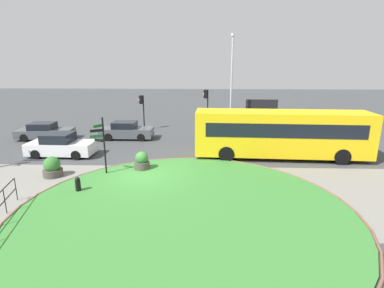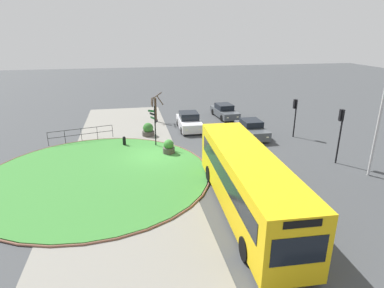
{
  "view_description": "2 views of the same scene",
  "coord_description": "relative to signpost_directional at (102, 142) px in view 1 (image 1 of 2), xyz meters",
  "views": [
    {
      "loc": [
        3.26,
        -15.45,
        6.07
      ],
      "look_at": [
        2.61,
        1.5,
        1.52
      ],
      "focal_mm": 28.08,
      "sensor_mm": 36.0,
      "label": 1
    },
    {
      "loc": [
        21.89,
        -1.56,
        8.75
      ],
      "look_at": [
        2.06,
        2.39,
        1.54
      ],
      "focal_mm": 29.97,
      "sensor_mm": 36.0,
      "label": 2
    }
  ],
  "objects": [
    {
      "name": "signpost_directional",
      "position": [
        0.0,
        0.0,
        0.0
      ],
      "size": [
        0.72,
        0.76,
        3.29
      ],
      "color": "black",
      "rests_on": "ground"
    },
    {
      "name": "planter_near_signpost",
      "position": [
        1.97,
        0.83,
        -1.39
      ],
      "size": [
        0.88,
        0.88,
        1.14
      ],
      "color": "#47423D",
      "rests_on": "ground"
    },
    {
      "name": "grass_island",
      "position": [
        4.8,
        -4.15,
        -1.85
      ],
      "size": [
        14.19,
        14.19,
        0.1
      ],
      "primitive_type": "cylinder",
      "color": "#387A33",
      "rests_on": "ground"
    },
    {
      "name": "ground",
      "position": [
        2.29,
        -0.27,
        -1.9
      ],
      "size": [
        120.0,
        120.0,
        0.0
      ],
      "primitive_type": "plane",
      "color": "#3D3F42"
    },
    {
      "name": "bollard_foreground",
      "position": [
        -0.5,
        -2.42,
        -1.5
      ],
      "size": [
        0.26,
        0.26,
        0.79
      ],
      "color": "black",
      "rests_on": "ground"
    },
    {
      "name": "car_far_lane",
      "position": [
        -7.55,
        8.0,
        -1.26
      ],
      "size": [
        4.54,
        2.09,
        1.39
      ],
      "rotation": [
        0.0,
        0.0,
        0.08
      ],
      "color": "#474C51",
      "rests_on": "ground"
    },
    {
      "name": "bus_yellow",
      "position": [
        10.65,
        3.64,
        -0.23
      ],
      "size": [
        11.26,
        2.94,
        3.1
      ],
      "rotation": [
        0.0,
        0.0,
        -0.04
      ],
      "color": "yellow",
      "rests_on": "ground"
    },
    {
      "name": "traffic_light_far",
      "position": [
        5.79,
        12.05,
        0.86
      ],
      "size": [
        0.49,
        0.3,
        3.77
      ],
      "rotation": [
        0.0,
        0.0,
        2.98
      ],
      "color": "black",
      "rests_on": "ground"
    },
    {
      "name": "grass_kerb_ring",
      "position": [
        4.8,
        -4.15,
        -1.85
      ],
      "size": [
        14.5,
        14.5,
        0.11
      ],
      "primitive_type": "torus",
      "color": "brown",
      "rests_on": "ground"
    },
    {
      "name": "lamppost_tall",
      "position": [
        8.13,
        12.85,
        2.74
      ],
      "size": [
        0.32,
        0.32,
        8.7
      ],
      "color": "#B7B7BC",
      "rests_on": "ground"
    },
    {
      "name": "planter_kerbside",
      "position": [
        -2.77,
        -0.36,
        -1.39
      ],
      "size": [
        1.05,
        1.05,
        1.15
      ],
      "color": "#47423D",
      "rests_on": "ground"
    },
    {
      "name": "traffic_light_near",
      "position": [
        -0.19,
        11.96,
        0.48
      ],
      "size": [
        0.49,
        0.27,
        3.24
      ],
      "rotation": [
        0.0,
        0.0,
        3.19
      ],
      "color": "black",
      "rests_on": "ground"
    },
    {
      "name": "sidewalk_paving",
      "position": [
        2.29,
        -2.38,
        -1.89
      ],
      "size": [
        32.0,
        7.79,
        0.02
      ],
      "primitive_type": "cube",
      "color": "gray",
      "rests_on": "ground"
    },
    {
      "name": "billboard_left",
      "position": [
        11.37,
        14.54,
        -0.24
      ],
      "size": [
        3.18,
        0.15,
        2.63
      ],
      "rotation": [
        0.0,
        0.0,
        0.0
      ],
      "color": "black",
      "rests_on": "ground"
    },
    {
      "name": "car_trailing",
      "position": [
        -0.83,
        8.41,
        -1.24
      ],
      "size": [
        4.3,
        1.83,
        1.44
      ],
      "rotation": [
        0.0,
        0.0,
        0.0
      ],
      "color": "#474C51",
      "rests_on": "ground"
    },
    {
      "name": "car_near_lane",
      "position": [
        -4.08,
        3.52,
        -1.2
      ],
      "size": [
        4.43,
        2.01,
        1.57
      ],
      "rotation": [
        0.0,
        0.0,
        -0.02
      ],
      "color": "silver",
      "rests_on": "ground"
    }
  ]
}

